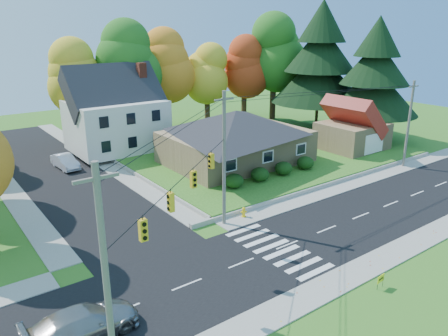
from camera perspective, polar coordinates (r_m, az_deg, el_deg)
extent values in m
plane|color=#3D7923|center=(30.44, 8.25, -9.94)|extent=(120.00, 120.00, 0.00)
cube|color=black|center=(30.44, 8.25, -9.93)|extent=(90.00, 8.00, 0.02)
cube|color=black|center=(48.33, -21.32, -0.20)|extent=(8.00, 44.00, 0.02)
cube|color=#9C9A90|center=(33.74, 2.28, -6.73)|extent=(90.00, 2.00, 0.08)
cube|color=#9C9A90|center=(27.62, 15.71, -13.57)|extent=(90.00, 2.00, 0.08)
cube|color=#3D7923|center=(53.09, 2.48, 2.92)|extent=(30.00, 30.00, 0.50)
cube|color=tan|center=(45.82, 1.55, 2.84)|extent=(14.00, 10.00, 3.20)
pyramid|color=#26262B|center=(45.18, 1.58, 6.14)|extent=(14.60, 10.60, 2.20)
cube|color=silver|center=(51.77, -13.84, 5.49)|extent=(10.00, 8.00, 5.60)
pyramid|color=#26262B|center=(51.06, -14.18, 9.86)|extent=(10.40, 8.40, 2.40)
cube|color=brown|center=(52.79, -10.48, 8.17)|extent=(0.90, 0.90, 9.60)
cube|color=tan|center=(52.89, 16.38, 4.09)|extent=(7.00, 6.00, 3.00)
pyramid|color=maroon|center=(52.41, 16.60, 6.53)|extent=(7.30, 6.30, 1.60)
cube|color=silver|center=(51.25, 19.03, 3.04)|extent=(3.20, 0.10, 2.20)
ellipsoid|color=#163A10|center=(38.53, 1.33, -1.70)|extent=(1.70, 1.70, 1.27)
ellipsoid|color=#163A10|center=(40.33, 4.71, -0.83)|extent=(1.70, 1.70, 1.27)
ellipsoid|color=#163A10|center=(42.27, 7.78, -0.03)|extent=(1.70, 1.70, 1.27)
ellipsoid|color=#163A10|center=(44.33, 10.58, 0.69)|extent=(1.70, 1.70, 1.27)
cylinder|color=#666059|center=(17.13, -15.01, -15.31)|extent=(0.26, 0.26, 10.00)
cube|color=#666059|center=(15.20, -16.36, -1.31)|extent=(1.60, 0.12, 0.12)
cylinder|color=#666059|center=(31.24, 0.01, 0.96)|extent=(0.26, 0.26, 10.00)
cube|color=#666059|center=(30.22, 0.01, 8.95)|extent=(1.60, 0.12, 0.12)
cylinder|color=#666059|center=(48.68, 22.97, 5.22)|extent=(0.26, 0.26, 9.00)
cube|color=#666059|center=(48.05, 23.54, 9.74)|extent=(1.60, 0.12, 0.12)
cube|color=gold|center=(19.10, -10.52, -7.98)|extent=(0.34, 0.26, 1.00)
cube|color=gold|center=(21.76, -6.96, -4.43)|extent=(0.26, 0.34, 1.00)
cube|color=gold|center=(24.77, -4.02, -1.47)|extent=(0.34, 0.26, 1.00)
cube|color=gold|center=(28.01, -1.67, 0.93)|extent=(0.26, 0.34, 1.00)
cylinder|color=black|center=(23.20, -5.28, -1.19)|extent=(13.02, 10.43, 0.04)
cylinder|color=#3F2A19|center=(56.63, -18.10, 6.08)|extent=(0.80, 0.80, 5.40)
sphere|color=gold|center=(55.99, -18.50, 9.97)|extent=(6.72, 6.72, 6.72)
sphere|color=gold|center=(55.80, -18.67, 11.68)|extent=(5.91, 5.91, 5.91)
sphere|color=gold|center=(55.66, -18.85, 13.39)|extent=(5.11, 5.11, 5.11)
cylinder|color=#3F2A19|center=(57.75, -12.17, 7.25)|extent=(0.86, 0.86, 6.30)
sphere|color=#2A6F1F|center=(57.08, -12.47, 11.73)|extent=(7.84, 7.84, 7.84)
sphere|color=#2A6F1F|center=(56.91, -12.61, 13.69)|extent=(6.90, 6.90, 6.90)
sphere|color=#2A6F1F|center=(56.80, -12.75, 15.66)|extent=(5.96, 5.96, 5.96)
cylinder|color=#3F2A19|center=(61.31, -7.42, 7.92)|extent=(0.83, 0.83, 5.85)
sphere|color=orange|center=(60.70, -7.58, 11.84)|extent=(7.28, 7.28, 7.28)
sphere|color=orange|center=(60.53, -7.66, 13.55)|extent=(6.41, 6.41, 6.41)
sphere|color=orange|center=(60.41, -7.73, 15.27)|extent=(5.53, 5.53, 5.53)
cylinder|color=#3F2A19|center=(63.64, -2.20, 8.02)|extent=(0.77, 0.77, 4.95)
sphere|color=gold|center=(63.11, -2.24, 11.22)|extent=(6.16, 6.16, 6.16)
sphere|color=gold|center=(62.93, -2.26, 12.61)|extent=(5.42, 5.42, 5.42)
sphere|color=gold|center=(62.80, -2.27, 14.01)|extent=(4.68, 4.68, 4.68)
cylinder|color=#3F2A19|center=(66.34, 2.63, 8.64)|extent=(0.80, 0.80, 5.40)
sphere|color=#B53816|center=(65.80, 2.68, 11.99)|extent=(6.72, 6.72, 6.72)
sphere|color=#B53816|center=(65.64, 2.70, 13.44)|extent=(5.91, 5.91, 5.91)
sphere|color=#B53816|center=(65.52, 2.72, 14.91)|extent=(5.11, 5.11, 5.11)
cylinder|color=#3F2A19|center=(67.33, 6.40, 9.27)|extent=(0.89, 0.89, 6.75)
sphere|color=#2A6F1F|center=(66.75, 6.55, 13.40)|extent=(8.40, 8.40, 8.40)
sphere|color=#2A6F1F|center=(66.61, 6.62, 15.20)|extent=(7.39, 7.39, 7.39)
sphere|color=#2A6F1F|center=(66.53, 6.69, 17.01)|extent=(6.38, 6.38, 6.38)
cylinder|color=#3F2A19|center=(62.87, 11.98, 6.55)|extent=(0.40, 0.40, 2.88)
cone|color=black|center=(62.03, 12.32, 11.47)|extent=(12.80, 12.80, 6.72)
cone|color=black|center=(61.72, 12.56, 15.01)|extent=(9.60, 9.60, 6.08)
cone|color=black|center=(61.64, 12.80, 18.27)|extent=(6.40, 6.40, 5.44)
cylinder|color=#3F2A19|center=(58.83, 18.42, 5.04)|extent=(0.40, 0.40, 2.52)
cone|color=black|center=(58.01, 18.89, 9.61)|extent=(11.20, 11.20, 5.88)
cone|color=black|center=(57.65, 19.24, 12.91)|extent=(8.40, 8.40, 5.32)
cone|color=black|center=(57.50, 19.57, 15.95)|extent=(5.60, 5.60, 4.76)
imported|color=#999999|center=(22.94, -17.99, -18.78)|extent=(5.51, 2.36, 1.58)
imported|color=#B2B4C4|center=(48.12, -20.03, 0.79)|extent=(1.86, 4.53, 1.46)
cylinder|color=yellow|center=(34.16, 2.58, -6.39)|extent=(0.38, 0.38, 0.11)
cylinder|color=yellow|center=(34.03, 2.59, -5.90)|extent=(0.25, 0.25, 0.58)
sphere|color=yellow|center=(33.88, 2.59, -5.37)|extent=(0.27, 0.27, 0.27)
cylinder|color=yellow|center=(33.98, 2.59, -5.74)|extent=(0.49, 0.30, 0.13)
cylinder|color=black|center=(26.95, 19.42, -14.24)|extent=(0.02, 0.02, 0.56)
cylinder|color=black|center=(27.31, 20.03, -13.85)|extent=(0.02, 0.02, 0.56)
cube|color=#FFF117|center=(26.96, 19.81, -13.44)|extent=(0.67, 0.09, 0.45)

